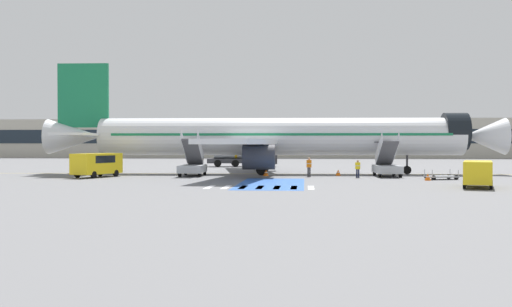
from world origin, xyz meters
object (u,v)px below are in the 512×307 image
object	(u,v)px
boarding_stairs_aft	(193,165)
traffic_cone_0	(338,173)
ground_crew_0	(309,166)
airliner	(273,137)
baggage_cart	(441,177)
fuel_tanker	(241,153)
service_van_0	(97,163)
service_van_1	(478,172)
traffic_cone_1	(266,173)
ground_crew_1	(358,168)
traffic_cone_2	(428,177)
terminal_building	(264,139)
boarding_stairs_forward	(387,166)

from	to	relation	value
boarding_stairs_aft	traffic_cone_0	distance (m)	14.06
boarding_stairs_aft	ground_crew_0	bearing A→B (deg)	-4.01
airliner	baggage_cart	distance (m)	17.63
boarding_stairs_aft	baggage_cart	distance (m)	22.79
boarding_stairs_aft	fuel_tanker	bearing A→B (deg)	83.34
service_van_0	airliner	bearing A→B (deg)	-134.69
boarding_stairs_aft	service_van_1	distance (m)	26.48
service_van_0	traffic_cone_1	xyz separation A→B (m)	(15.40, 3.55, -1.01)
service_van_0	ground_crew_1	distance (m)	23.92
airliner	service_van_0	bearing A→B (deg)	-66.56
airliner	traffic_cone_2	xyz separation A→B (m)	(13.51, -10.13, -3.51)
service_van_1	baggage_cart	bearing A→B (deg)	108.35
baggage_cart	traffic_cone_1	size ratio (longest dim) A/B	4.85
fuel_tanker	baggage_cart	xyz separation A→B (m)	(20.40, -28.07, -1.52)
service_van_0	service_van_1	xyz separation A→B (m)	(31.24, -10.60, -0.18)
ground_crew_1	traffic_cone_0	xyz separation A→B (m)	(-1.56, 3.54, -0.62)
terminal_building	baggage_cart	bearing A→B (deg)	-75.70
ground_crew_1	ground_crew_0	bearing A→B (deg)	-178.76
airliner	service_van_0	world-z (taller)	airliner
ground_crew_0	ground_crew_1	xyz separation A→B (m)	(4.39, -1.40, -0.13)
fuel_tanker	traffic_cone_0	size ratio (longest dim) A/B	16.08
boarding_stairs_forward	service_van_1	bearing A→B (deg)	-74.40
traffic_cone_2	ground_crew_0	bearing A→B (deg)	153.11
boarding_stairs_forward	traffic_cone_0	world-z (taller)	boarding_stairs_forward
boarding_stairs_forward	traffic_cone_1	xyz separation A→B (m)	(-11.43, 0.14, -0.71)
service_van_1	terminal_building	size ratio (longest dim) A/B	0.04
baggage_cart	ground_crew_1	size ratio (longest dim) A/B	1.80
boarding_stairs_aft	ground_crew_0	xyz separation A→B (m)	(11.11, -0.42, 0.02)
baggage_cart	ground_crew_0	xyz separation A→B (m)	(-11.33, 3.54, 0.80)
ground_crew_1	traffic_cone_2	bearing A→B (deg)	-14.42
baggage_cart	ground_crew_1	bearing A→B (deg)	-122.55
traffic_cone_0	ground_crew_1	bearing A→B (deg)	-66.18
airliner	ground_crew_0	bearing A→B (deg)	33.45
fuel_tanker	traffic_cone_2	distance (m)	35.14
service_van_1	boarding_stairs_forward	bearing A→B (deg)	123.37
ground_crew_0	traffic_cone_2	distance (m)	11.12
service_van_1	traffic_cone_2	xyz separation A→B (m)	(-1.84, 7.98, -0.83)
ground_crew_0	ground_crew_1	distance (m)	4.61
boarding_stairs_aft	baggage_cart	bearing A→B (deg)	-11.86
boarding_stairs_forward	boarding_stairs_aft	xyz separation A→B (m)	(-18.43, -0.60, 0.03)
boarding_stairs_aft	fuel_tanker	xyz separation A→B (m)	(2.03, 24.11, 0.74)
terminal_building	fuel_tanker	bearing A→B (deg)	-89.53
ground_crew_0	terminal_building	bearing A→B (deg)	115.85
airliner	terminal_building	world-z (taller)	airliner
service_van_0	traffic_cone_0	bearing A→B (deg)	-148.48
ground_crew_0	ground_crew_1	size ratio (longest dim) A/B	1.12
ground_crew_0	boarding_stairs_aft	bearing A→B (deg)	-163.25
boarding_stairs_aft	terminal_building	xyz separation A→B (m)	(1.58, 77.85, 3.24)
service_van_1	ground_crew_1	bearing A→B (deg)	138.24
traffic_cone_0	traffic_cone_1	size ratio (longest dim) A/B	1.00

